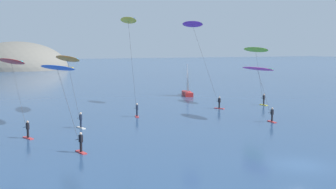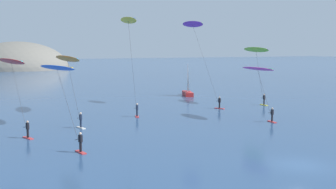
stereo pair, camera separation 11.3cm
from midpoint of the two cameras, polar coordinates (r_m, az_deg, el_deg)
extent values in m
plane|color=#2D4C75|center=(32.96, 17.47, -9.11)|extent=(600.00, 600.00, 0.00)
ellipsoid|color=slate|center=(180.23, -19.61, 3.26)|extent=(40.25, 40.02, 22.16)
cube|color=#B22323|center=(76.08, 2.72, 0.12)|extent=(2.94, 4.99, 0.70)
cone|color=#B22323|center=(78.44, 2.45, 0.31)|extent=(1.36, 2.26, 0.67)
cylinder|color=#B2B2B7|center=(76.12, 2.70, 2.28)|extent=(0.12, 0.12, 5.00)
pyramid|color=white|center=(75.25, 2.81, 2.10)|extent=(0.68, 1.72, 4.25)
cylinder|color=#A5A5AD|center=(75.43, 2.80, 0.52)|extent=(0.68, 1.72, 0.08)
cube|color=red|center=(35.79, -11.65, -7.65)|extent=(0.64, 1.55, 0.08)
cylinder|color=black|center=(35.69, -11.67, -6.96)|extent=(0.22, 0.22, 0.80)
cube|color=black|center=(35.53, -11.69, -5.86)|extent=(0.31, 0.39, 0.60)
sphere|color=beige|center=(35.45, -11.71, -5.20)|extent=(0.22, 0.22, 0.22)
cylinder|color=black|center=(35.84, -12.01, -5.96)|extent=(0.53, 0.24, 0.04)
ellipsoid|color=blue|center=(37.42, -14.73, 3.52)|extent=(3.05, 5.01, 0.66)
cylinder|color=gold|center=(37.41, -14.74, 3.60)|extent=(1.82, 4.34, 0.16)
cylinder|color=#333338|center=(36.50, -13.40, -1.20)|extent=(1.06, 2.66, 5.76)
cube|color=silver|center=(46.39, -11.64, -4.43)|extent=(0.69, 1.55, 0.08)
cylinder|color=#192338|center=(46.31, -11.65, -3.89)|extent=(0.22, 0.22, 0.80)
cube|color=#192338|center=(46.19, -11.67, -3.04)|extent=(0.25, 0.37, 0.60)
sphere|color=beige|center=(46.13, -11.69, -2.53)|extent=(0.22, 0.22, 0.22)
cylinder|color=black|center=(46.53, -11.85, -3.13)|extent=(0.55, 0.13, 0.04)
ellipsoid|color=orange|center=(48.66, -13.44, 4.74)|extent=(2.35, 6.20, 0.90)
cylinder|color=#0F7FE5|center=(48.66, -13.44, 4.80)|extent=(1.13, 5.70, 0.16)
cylinder|color=#333338|center=(47.48, -12.66, 0.84)|extent=(0.53, 2.95, 6.24)
cube|color=red|center=(60.22, 7.03, -1.87)|extent=(1.05, 1.51, 0.08)
cylinder|color=black|center=(60.16, 7.04, -1.46)|extent=(0.22, 0.22, 0.80)
cube|color=black|center=(60.07, 7.05, -0.80)|extent=(0.27, 0.37, 0.60)
sphere|color=tan|center=(60.02, 7.05, -0.40)|extent=(0.22, 0.22, 0.22)
cylinder|color=black|center=(60.33, 6.81, -0.88)|extent=(0.55, 0.15, 0.04)
ellipsoid|color=purple|center=(63.96, 3.40, 9.49)|extent=(2.12, 4.60, 1.02)
cylinder|color=#7ACC42|center=(63.97, 3.40, 9.54)|extent=(1.05, 4.16, 0.16)
cylinder|color=#333338|center=(61.87, 5.06, 4.42)|extent=(1.19, 5.42, 10.97)
cube|color=yellow|center=(64.94, 12.92, -1.39)|extent=(0.40, 1.50, 0.08)
cylinder|color=black|center=(64.88, 12.93, -1.00)|extent=(0.22, 0.22, 0.80)
cube|color=black|center=(64.80, 12.95, -0.39)|extent=(0.21, 0.34, 0.60)
sphere|color=tan|center=(64.75, 12.95, -0.02)|extent=(0.22, 0.22, 0.22)
cylinder|color=black|center=(65.08, 12.75, -0.46)|extent=(0.55, 0.05, 0.04)
ellipsoid|color=#8CD12D|center=(66.23, 11.86, 5.97)|extent=(1.40, 6.07, 0.94)
cylinder|color=#722DD1|center=(66.23, 11.86, 6.01)|extent=(0.29, 5.74, 0.16)
cylinder|color=#333338|center=(65.55, 12.30, 2.74)|extent=(0.07, 2.01, 7.16)
cube|color=red|center=(42.56, -18.37, -5.60)|extent=(0.86, 1.55, 0.08)
cylinder|color=black|center=(42.47, -18.39, -5.02)|extent=(0.22, 0.22, 0.80)
cube|color=black|center=(42.35, -18.42, -4.09)|extent=(0.29, 0.38, 0.60)
sphere|color=tan|center=(42.27, -18.44, -3.53)|extent=(0.22, 0.22, 0.22)
cylinder|color=black|center=(42.68, -18.61, -4.18)|extent=(0.54, 0.20, 0.04)
ellipsoid|color=red|center=(44.59, -20.42, 4.23)|extent=(3.02, 5.49, 0.79)
cylinder|color=#23D6DB|center=(44.58, -20.42, 4.29)|extent=(1.65, 4.83, 0.16)
cylinder|color=#333338|center=(43.52, -19.53, 0.05)|extent=(0.87, 2.70, 6.12)
cube|color=red|center=(50.55, 13.97, -3.60)|extent=(0.65, 1.55, 0.08)
cylinder|color=black|center=(50.48, 13.98, -3.11)|extent=(0.22, 0.22, 0.80)
cube|color=black|center=(50.37, 14.00, -2.32)|extent=(0.22, 0.35, 0.60)
sphere|color=beige|center=(50.31, 14.01, -1.85)|extent=(0.22, 0.22, 0.22)
cylinder|color=black|center=(50.64, 13.73, -2.41)|extent=(0.55, 0.07, 0.04)
ellipsoid|color=#D62D9E|center=(51.92, 12.10, 3.43)|extent=(1.84, 5.49, 0.61)
cylinder|color=#28D160|center=(51.92, 12.10, 3.48)|extent=(0.40, 5.15, 0.16)
cylinder|color=#333338|center=(51.22, 12.90, 0.49)|extent=(0.14, 2.41, 4.94)
cube|color=red|center=(52.93, -4.15, -2.98)|extent=(0.84, 1.55, 0.08)
cylinder|color=#192338|center=(52.86, -4.15, -2.51)|extent=(0.22, 0.22, 0.80)
cube|color=#192338|center=(52.75, -4.16, -1.76)|extent=(0.23, 0.36, 0.60)
sphere|color=beige|center=(52.70, -4.16, -1.31)|extent=(0.22, 0.22, 0.22)
cylinder|color=black|center=(53.10, -4.26, -1.84)|extent=(0.55, 0.09, 0.04)
ellipsoid|color=yellow|center=(55.85, -5.34, 9.98)|extent=(1.92, 6.22, 0.92)
cylinder|color=#1432E0|center=(55.86, -5.35, 10.03)|extent=(0.68, 5.81, 0.16)
cylinder|color=#333338|center=(54.19, -4.81, 4.17)|extent=(0.32, 3.32, 11.01)
camera|label=1|loc=(0.06, -89.93, 0.01)|focal=45.00mm
camera|label=2|loc=(0.06, 90.07, -0.01)|focal=45.00mm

